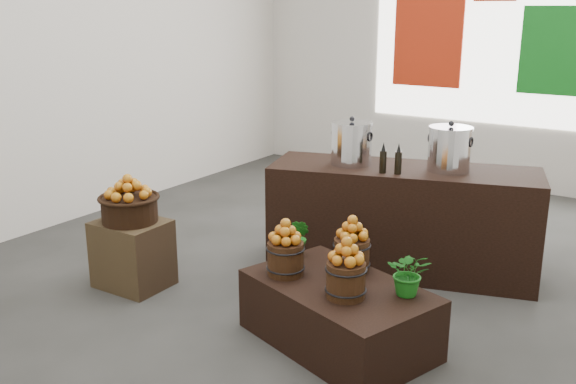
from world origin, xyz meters
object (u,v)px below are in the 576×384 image
Objects in this scene: stock_pot_left at (351,144)px; crate at (133,254)px; wicker_basket at (130,210)px; display_table at (338,314)px; counter at (402,219)px; stock_pot_center at (450,150)px.

crate is at bearing -132.17° from stock_pot_left.
crate is 0.37m from wicker_basket.
display_table is (1.84, 0.09, -0.06)m from crate.
wicker_basket is at bearing -132.17° from stock_pot_left.
display_table is at bearing -99.93° from counter.
wicker_basket is at bearing -158.97° from display_table.
display_table is at bearing -96.18° from stock_pot_center.
stock_pot_left is 0.80m from stock_pot_center.
crate is at bearing -155.00° from counter.
counter reaches higher than display_table.
crate is 2.01m from stock_pot_left.
counter is (-0.17, 1.41, 0.24)m from display_table.
stock_pot_center reaches higher than display_table.
crate is at bearing -158.97° from display_table.
stock_pot_left reaches higher than counter.
wicker_basket is 2.60m from stock_pot_center.
wicker_basket is 1.89m from stock_pot_left.
stock_pot_center is (0.16, 1.51, 0.86)m from display_table.
display_table is at bearing -64.73° from stock_pot_left.
crate reaches higher than display_table.
stock_pot_left is (-0.60, 1.28, 0.86)m from display_table.
stock_pot_center is (2.00, 1.60, 0.80)m from crate.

